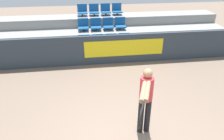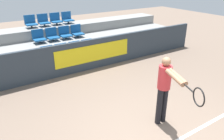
# 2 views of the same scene
# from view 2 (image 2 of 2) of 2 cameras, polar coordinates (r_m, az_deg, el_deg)

# --- Properties ---
(ground_plane) EXTENTS (30.00, 30.00, 0.00)m
(ground_plane) POSITION_cam_2_polar(r_m,az_deg,el_deg) (4.98, 12.01, -16.90)
(ground_plane) COLOR #7A6656
(barrier_wall) EXTENTS (11.17, 0.14, 1.11)m
(barrier_wall) POSITION_cam_2_polar(r_m,az_deg,el_deg) (7.69, -9.10, 3.31)
(barrier_wall) COLOR #2D3842
(barrier_wall) RESTS_ON ground
(bleacher_tier_front) EXTENTS (10.77, 0.96, 0.40)m
(bleacher_tier_front) POSITION_cam_2_polar(r_m,az_deg,el_deg) (8.30, -10.63, 2.13)
(bleacher_tier_front) COLOR gray
(bleacher_tier_front) RESTS_ON ground
(bleacher_tier_middle) EXTENTS (10.77, 0.96, 0.80)m
(bleacher_tier_middle) POSITION_cam_2_polar(r_m,az_deg,el_deg) (9.08, -13.10, 5.15)
(bleacher_tier_middle) COLOR gray
(bleacher_tier_middle) RESTS_ON ground
(bleacher_tier_back) EXTENTS (10.77, 0.96, 1.20)m
(bleacher_tier_back) POSITION_cam_2_polar(r_m,az_deg,el_deg) (9.89, -15.19, 7.68)
(bleacher_tier_back) COLOR gray
(bleacher_tier_back) RESTS_ON ground
(stadium_chair_0) EXTENTS (0.44, 0.42, 0.49)m
(stadium_chair_0) POSITION_cam_2_polar(r_m,az_deg,el_deg) (8.03, -16.37, 3.91)
(stadium_chair_0) COLOR #333333
(stadium_chair_0) RESTS_ON bleacher_tier_front
(stadium_chair_1) EXTENTS (0.44, 0.42, 0.49)m
(stadium_chair_1) POSITION_cam_2_polar(r_m,az_deg,el_deg) (8.18, -12.86, 4.65)
(stadium_chair_1) COLOR #333333
(stadium_chair_1) RESTS_ON bleacher_tier_front
(stadium_chair_2) EXTENTS (0.44, 0.42, 0.49)m
(stadium_chair_2) POSITION_cam_2_polar(r_m,az_deg,el_deg) (8.36, -9.49, 5.34)
(stadium_chair_2) COLOR #333333
(stadium_chair_2) RESTS_ON bleacher_tier_front
(stadium_chair_3) EXTENTS (0.44, 0.42, 0.49)m
(stadium_chair_3) POSITION_cam_2_polar(r_m,az_deg,el_deg) (8.57, -6.26, 5.99)
(stadium_chair_3) COLOR #333333
(stadium_chair_3) RESTS_ON bleacher_tier_front
(stadium_chair_4) EXTENTS (0.44, 0.42, 0.49)m
(stadium_chair_4) POSITION_cam_2_polar(r_m,az_deg,el_deg) (8.80, -18.59, 8.09)
(stadium_chair_4) COLOR #333333
(stadium_chair_4) RESTS_ON bleacher_tier_middle
(stadium_chair_5) EXTENTS (0.44, 0.42, 0.49)m
(stadium_chair_5) POSITION_cam_2_polar(r_m,az_deg,el_deg) (8.94, -15.32, 8.71)
(stadium_chair_5) COLOR #333333
(stadium_chair_5) RESTS_ON bleacher_tier_middle
(stadium_chair_6) EXTENTS (0.44, 0.42, 0.49)m
(stadium_chair_6) POSITION_cam_2_polar(r_m,az_deg,el_deg) (9.10, -12.16, 9.29)
(stadium_chair_6) COLOR #333333
(stadium_chair_6) RESTS_ON bleacher_tier_middle
(stadium_chair_7) EXTENTS (0.44, 0.42, 0.49)m
(stadium_chair_7) POSITION_cam_2_polar(r_m,az_deg,el_deg) (9.30, -9.11, 9.81)
(stadium_chair_7) COLOR #333333
(stadium_chair_7) RESTS_ON bleacher_tier_middle
(stadium_chair_8) EXTENTS (0.44, 0.42, 0.49)m
(stadium_chair_8) POSITION_cam_2_polar(r_m,az_deg,el_deg) (9.62, -20.47, 11.56)
(stadium_chair_8) COLOR #333333
(stadium_chair_8) RESTS_ON bleacher_tier_back
(stadium_chair_9) EXTENTS (0.44, 0.42, 0.49)m
(stadium_chair_9) POSITION_cam_2_polar(r_m,az_deg,el_deg) (9.75, -17.42, 12.10)
(stadium_chair_9) COLOR #333333
(stadium_chair_9) RESTS_ON bleacher_tier_back
(stadium_chair_10) EXTENTS (0.44, 0.42, 0.49)m
(stadium_chair_10) POSITION_cam_2_polar(r_m,az_deg,el_deg) (9.90, -14.46, 12.60)
(stadium_chair_10) COLOR #333333
(stadium_chair_10) RESTS_ON bleacher_tier_back
(stadium_chair_11) EXTENTS (0.44, 0.42, 0.49)m
(stadium_chair_11) POSITION_cam_2_polar(r_m,az_deg,el_deg) (10.08, -11.57, 13.05)
(stadium_chair_11) COLOR #333333
(stadium_chair_11) RESTS_ON bleacher_tier_back
(tennis_player) EXTENTS (0.65, 1.45, 1.63)m
(tennis_player) POSITION_cam_2_polar(r_m,az_deg,el_deg) (4.85, 13.83, -4.08)
(tennis_player) COLOR black
(tennis_player) RESTS_ON ground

